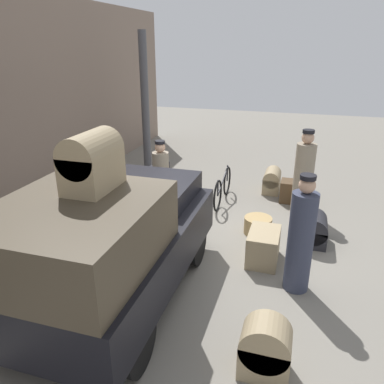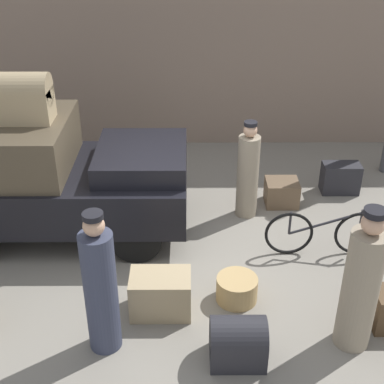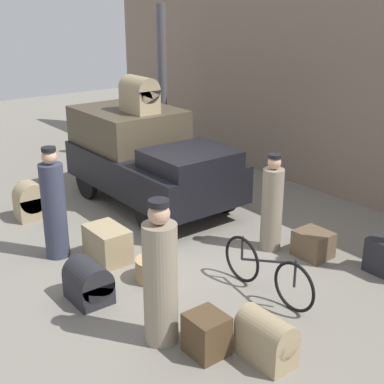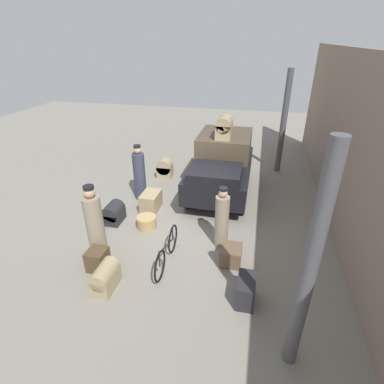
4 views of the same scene
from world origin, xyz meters
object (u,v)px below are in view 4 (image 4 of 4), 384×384
(suitcase_black_upright, at_px, (151,201))
(trunk_large_brown, at_px, (98,259))
(bicycle, at_px, (167,251))
(trunk_umber_medium, at_px, (113,213))
(suitcase_small_leather, at_px, (246,290))
(porter_lifting_near_truck, at_px, (222,220))
(porter_standing_middle, at_px, (95,224))
(porter_with_bicycle, at_px, (139,175))
(trunk_barrel_dark, at_px, (105,277))
(truck, at_px, (222,164))
(trunk_on_truck_roof, at_px, (224,127))
(trunk_wicker_pale, at_px, (165,169))
(wicker_basket, at_px, (147,222))
(suitcase_tan_flat, at_px, (231,255))

(suitcase_black_upright, distance_m, trunk_large_brown, 2.81)
(bicycle, xyz_separation_m, trunk_umber_medium, (-1.40, -2.02, -0.09))
(suitcase_small_leather, relative_size, trunk_large_brown, 1.29)
(bicycle, bearing_deg, porter_lifting_near_truck, 132.10)
(porter_standing_middle, distance_m, porter_with_bicycle, 2.89)
(bicycle, relative_size, trunk_barrel_dark, 2.53)
(trunk_large_brown, bearing_deg, trunk_umber_medium, -164.21)
(porter_with_bicycle, bearing_deg, trunk_large_brown, 4.98)
(porter_standing_middle, xyz_separation_m, trunk_umber_medium, (-1.36, -0.27, -0.57))
(suitcase_black_upright, bearing_deg, truck, 132.30)
(truck, bearing_deg, suitcase_small_leather, 13.74)
(porter_lifting_near_truck, xyz_separation_m, trunk_barrel_dark, (2.02, -2.14, -0.45))
(porter_lifting_near_truck, xyz_separation_m, trunk_on_truck_roof, (-3.22, -0.43, 1.42))
(truck, height_order, trunk_wicker_pale, truck)
(suitcase_black_upright, relative_size, trunk_on_truck_roof, 1.00)
(truck, xyz_separation_m, trunk_wicker_pale, (-0.62, -2.20, -0.64))
(bicycle, bearing_deg, porter_with_bicycle, -148.57)
(trunk_umber_medium, bearing_deg, suitcase_small_leather, 61.45)
(wicker_basket, bearing_deg, truck, 148.04)
(truck, xyz_separation_m, trunk_large_brown, (4.53, -2.18, -0.73))
(porter_with_bicycle, distance_m, trunk_on_truck_roof, 3.10)
(suitcase_small_leather, bearing_deg, suitcase_black_upright, -134.45)
(trunk_barrel_dark, distance_m, trunk_umber_medium, 2.61)
(porter_lifting_near_truck, bearing_deg, suitcase_black_upright, -118.95)
(truck, height_order, trunk_barrel_dark, truck)
(truck, xyz_separation_m, suitcase_black_upright, (1.73, -1.91, -0.71))
(bicycle, xyz_separation_m, trunk_wicker_pale, (-4.66, -1.51, -0.02))
(truck, xyz_separation_m, porter_lifting_near_truck, (3.02, 0.43, -0.24))
(porter_with_bicycle, bearing_deg, wicker_basket, 26.20)
(wicker_basket, relative_size, porter_with_bicycle, 0.30)
(porter_standing_middle, bearing_deg, trunk_on_truck_roof, 149.78)
(trunk_barrel_dark, distance_m, suitcase_black_upright, 3.32)
(trunk_on_truck_roof, bearing_deg, suitcase_small_leather, 13.21)
(truck, height_order, suitcase_tan_flat, truck)
(porter_lifting_near_truck, bearing_deg, truck, -172.00)
(truck, distance_m, porter_with_bicycle, 2.72)
(porter_lifting_near_truck, xyz_separation_m, trunk_wicker_pale, (-3.65, -2.63, -0.40))
(porter_with_bicycle, height_order, suitcase_small_leather, porter_with_bicycle)
(wicker_basket, height_order, suitcase_small_leather, suitcase_small_leather)
(wicker_basket, relative_size, suitcase_tan_flat, 0.99)
(suitcase_small_leather, height_order, trunk_large_brown, suitcase_small_leather)
(porter_lifting_near_truck, relative_size, trunk_wicker_pale, 2.27)
(truck, distance_m, trunk_umber_medium, 3.85)
(bicycle, distance_m, suitcase_small_leather, 1.98)
(porter_lifting_near_truck, distance_m, trunk_large_brown, 3.05)
(wicker_basket, bearing_deg, porter_lifting_near_truck, 81.50)
(suitcase_black_upright, relative_size, trunk_large_brown, 1.51)
(truck, distance_m, suitcase_black_upright, 2.67)
(porter_standing_middle, xyz_separation_m, trunk_on_truck_roof, (-4.20, 2.44, 1.33))
(trunk_wicker_pale, bearing_deg, porter_lifting_near_truck, 35.75)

